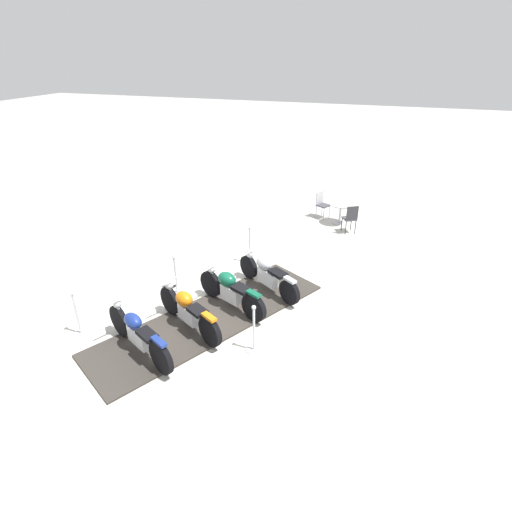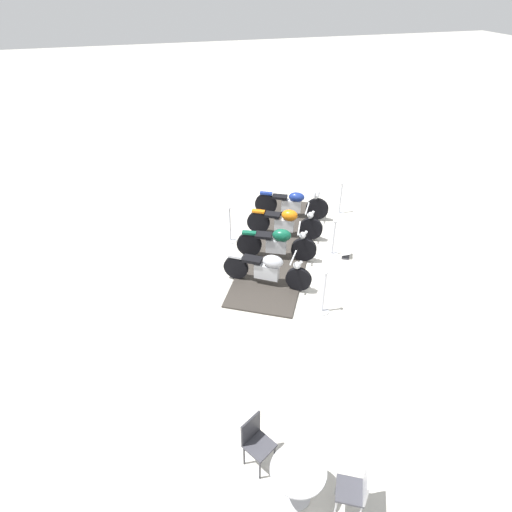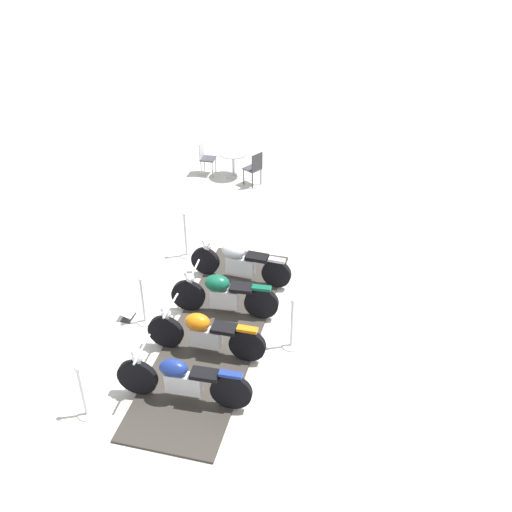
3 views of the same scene
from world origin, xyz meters
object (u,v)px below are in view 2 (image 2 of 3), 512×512
object	(u,v)px
info_placard	(346,254)
stanchion_right_mid	(333,243)
motorcycle_chrome	(268,269)
stanchion_right_rear	(340,203)
motorcycle_navy	(293,203)
stanchion_left_mid	(230,231)
cafe_chair_across_table	(356,489)
motorcycle_copper	(286,222)
cafe_table	(298,476)
motorcycle_forest	(278,243)
stanchion_right_front	(323,299)
cafe_chair_near_table	(256,440)

from	to	relation	value
info_placard	stanchion_right_mid	bearing A→B (deg)	-94.87
motorcycle_chrome	stanchion_right_rear	bearing A→B (deg)	75.09
motorcycle_navy	stanchion_left_mid	distance (m)	2.33
info_placard	cafe_chair_across_table	xyz separation A→B (m)	(-2.83, -6.05, 0.48)
stanchion_left_mid	stanchion_right_rear	xyz separation A→B (m)	(3.75, 0.68, 0.04)
motorcycle_copper	cafe_table	world-z (taller)	motorcycle_copper
motorcycle_forest	motorcycle_chrome	bearing A→B (deg)	-93.87
motorcycle_copper	stanchion_right_front	world-z (taller)	stanchion_right_front
stanchion_left_mid	motorcycle_chrome	bearing A→B (deg)	-79.44
motorcycle_forest	motorcycle_navy	distance (m)	2.37
motorcycle_forest	stanchion_left_mid	distance (m)	1.62
motorcycle_chrome	stanchion_right_mid	bearing A→B (deg)	55.05
motorcycle_chrome	cafe_table	bearing A→B (deg)	-69.32
motorcycle_navy	cafe_table	distance (m)	8.62
motorcycle_forest	stanchion_right_rear	distance (m)	3.36
motorcycle_navy	cafe_chair_near_table	world-z (taller)	motorcycle_navy
info_placard	cafe_table	distance (m)	6.70
cafe_chair_across_table	motorcycle_copper	bearing A→B (deg)	-73.63
motorcycle_forest	stanchion_right_rear	bearing A→B (deg)	60.70
motorcycle_forest	stanchion_left_mid	xyz separation A→B (m)	(-1.01, 1.25, -0.18)
motorcycle_navy	cafe_table	size ratio (longest dim) A/B	2.59
cafe_table	cafe_chair_across_table	size ratio (longest dim) A/B	0.85
motorcycle_copper	motorcycle_navy	world-z (taller)	motorcycle_navy
info_placard	cafe_chair_across_table	bearing A→B (deg)	4.54
stanchion_right_mid	motorcycle_forest	bearing A→B (deg)	172.84
cafe_table	cafe_chair_across_table	distance (m)	0.82
motorcycle_copper	stanchion_right_rear	bearing A→B (deg)	52.20
stanchion_right_mid	cafe_chair_near_table	world-z (taller)	stanchion_right_mid
stanchion_right_front	motorcycle_forest	bearing A→B (deg)	97.99
motorcycle_copper	stanchion_right_mid	xyz separation A→B (m)	(0.95, -1.22, -0.15)
motorcycle_copper	cafe_table	distance (m)	7.46
motorcycle_chrome	stanchion_right_front	size ratio (longest dim) A/B	1.69
motorcycle_copper	cafe_chair_across_table	distance (m)	7.65
stanchion_left_mid	cafe_chair_near_table	world-z (taller)	stanchion_left_mid
motorcycle_forest	cafe_table	distance (m)	6.31
motorcycle_chrome	stanchion_right_mid	distance (m)	2.28
motorcycle_forest	stanchion_right_mid	size ratio (longest dim) A/B	1.85
cafe_chair_across_table	info_placard	bearing A→B (deg)	-86.85
stanchion_right_front	stanchion_left_mid	xyz separation A→B (m)	(-1.33, 3.57, -0.04)
cafe_table	cafe_chair_near_table	xyz separation A→B (m)	(-0.42, 0.71, 0.00)
motorcycle_copper	stanchion_right_front	bearing A→B (deg)	-65.03
motorcycle_chrome	stanchion_right_front	distance (m)	1.58
stanchion_left_mid	cafe_table	distance (m)	7.36
stanchion_right_front	stanchion_right_mid	bearing A→B (deg)	60.41
cafe_table	cafe_chair_near_table	size ratio (longest dim) A/B	0.83
cafe_chair_near_table	stanchion_right_front	bearing A→B (deg)	110.49
motorcycle_copper	stanchion_right_front	xyz separation A→B (m)	(-0.26, -3.34, -0.13)
stanchion_right_front	motorcycle_navy	bearing A→B (deg)	79.06
motorcycle_chrome	cafe_table	xyz separation A→B (m)	(-1.13, -5.03, 0.06)
stanchion_left_mid	stanchion_right_rear	distance (m)	3.81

